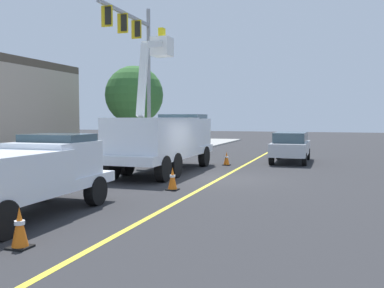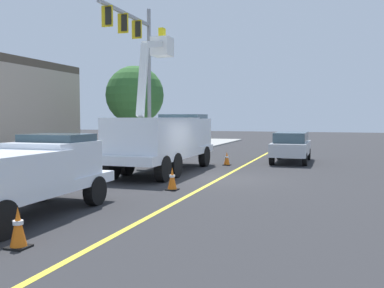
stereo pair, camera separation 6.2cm
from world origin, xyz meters
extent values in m
plane|color=#2D2D30|center=(0.00, 0.00, 0.00)|extent=(120.00, 120.00, 0.00)
cube|color=#9E9E99|center=(-0.10, 7.04, 0.06)|extent=(60.04, 4.43, 0.12)
cube|color=yellow|center=(0.00, 0.00, 0.00)|extent=(50.00, 0.85, 0.01)
cube|color=white|center=(1.22, 3.03, 0.90)|extent=(8.23, 2.61, 0.36)
cube|color=white|center=(3.84, 3.07, 1.67)|extent=(2.66, 2.39, 1.60)
cube|color=#384C56|center=(4.04, 3.07, 2.37)|extent=(1.83, 2.12, 0.64)
cube|color=white|center=(0.23, 3.02, 1.62)|extent=(5.28, 2.57, 1.80)
cube|color=white|center=(-0.85, 3.06, 4.07)|extent=(1.10, 0.45, 3.08)
cube|color=white|center=(1.03, 3.37, 5.84)|extent=(3.06, 0.77, 0.81)
cube|color=white|center=(2.52, 3.62, 5.96)|extent=(0.90, 0.90, 0.90)
cube|color=yellow|center=(2.52, 3.62, 6.56)|extent=(0.36, 0.24, 0.60)
cylinder|color=black|center=(4.07, 4.20, 0.52)|extent=(1.04, 0.35, 1.04)
cylinder|color=black|center=(4.10, 1.95, 0.52)|extent=(1.04, 0.35, 1.04)
cylinder|color=black|center=(-0.28, 4.14, 0.52)|extent=(1.04, 0.35, 1.04)
cylinder|color=black|center=(-0.24, 1.89, 0.52)|extent=(1.04, 0.35, 1.04)
cylinder|color=black|center=(-1.59, 4.12, 0.52)|extent=(1.04, 0.35, 1.04)
cylinder|color=black|center=(-1.56, 1.87, 0.52)|extent=(1.04, 0.35, 1.04)
cube|color=white|center=(-8.15, 2.90, 0.75)|extent=(5.63, 2.18, 0.30)
cube|color=white|center=(-6.92, 2.92, 1.30)|extent=(2.04, 1.96, 1.10)
cube|color=#384C56|center=(-6.72, 2.92, 1.78)|extent=(1.37, 1.78, 0.56)
cylinder|color=black|center=(-6.31, 3.87, 0.42)|extent=(0.84, 0.31, 0.84)
cylinder|color=black|center=(-6.29, 1.98, 0.42)|extent=(0.84, 0.31, 0.84)
cylinder|color=black|center=(-9.98, 1.93, 0.42)|extent=(0.84, 0.31, 0.84)
cube|color=silver|center=(7.68, -2.06, 0.79)|extent=(4.83, 1.97, 0.70)
cube|color=#384C56|center=(7.83, -2.06, 1.39)|extent=(3.48, 1.72, 0.60)
cylinder|color=black|center=(6.06, -2.94, 0.34)|extent=(0.68, 0.25, 0.68)
cylinder|color=black|center=(6.04, -1.23, 0.34)|extent=(0.68, 0.25, 0.68)
cylinder|color=black|center=(9.32, -2.90, 0.34)|extent=(0.68, 0.25, 0.68)
cylinder|color=black|center=(9.30, -1.19, 0.34)|extent=(0.68, 0.25, 0.68)
cube|color=black|center=(-10.31, 1.19, 0.02)|extent=(0.40, 0.40, 0.04)
cone|color=orange|center=(-10.31, 1.19, 0.43)|extent=(0.32, 0.32, 0.77)
cylinder|color=white|center=(-10.31, 1.19, 0.50)|extent=(0.20, 0.20, 0.08)
cube|color=black|center=(-3.16, 0.84, 0.02)|extent=(0.40, 0.40, 0.04)
cone|color=orange|center=(-3.16, 0.84, 0.42)|extent=(0.32, 0.32, 0.75)
cylinder|color=white|center=(-3.16, 0.84, 0.49)|extent=(0.20, 0.20, 0.08)
cube|color=black|center=(4.97, 0.97, 0.02)|extent=(0.40, 0.40, 0.04)
cone|color=orange|center=(4.97, 0.97, 0.38)|extent=(0.32, 0.32, 0.67)
cylinder|color=white|center=(4.97, 0.97, 0.44)|extent=(0.20, 0.20, 0.08)
cylinder|color=gray|center=(6.43, 6.13, 4.45)|extent=(0.22, 0.22, 8.89)
cube|color=gray|center=(3.57, 6.09, 7.95)|extent=(5.72, 0.24, 0.16)
cube|color=gold|center=(4.80, 6.10, 7.40)|extent=(0.13, 0.56, 1.00)
cube|color=black|center=(4.80, 6.00, 7.40)|extent=(0.20, 0.32, 0.84)
cube|color=gold|center=(3.16, 6.08, 7.40)|extent=(0.13, 0.56, 1.00)
cube|color=black|center=(3.17, 5.98, 7.40)|extent=(0.20, 0.32, 0.84)
cube|color=gold|center=(1.53, 6.06, 7.40)|extent=(0.13, 0.56, 1.00)
cube|color=black|center=(1.53, 5.96, 7.40)|extent=(0.20, 0.32, 0.84)
cylinder|color=brown|center=(9.94, 8.84, 1.34)|extent=(0.32, 0.32, 2.67)
sphere|color=#33662D|center=(9.94, 8.84, 4.08)|extent=(4.03, 4.03, 4.03)
camera|label=1|loc=(-16.93, -4.59, 2.53)|focal=40.05mm
camera|label=2|loc=(-16.91, -4.65, 2.53)|focal=40.05mm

